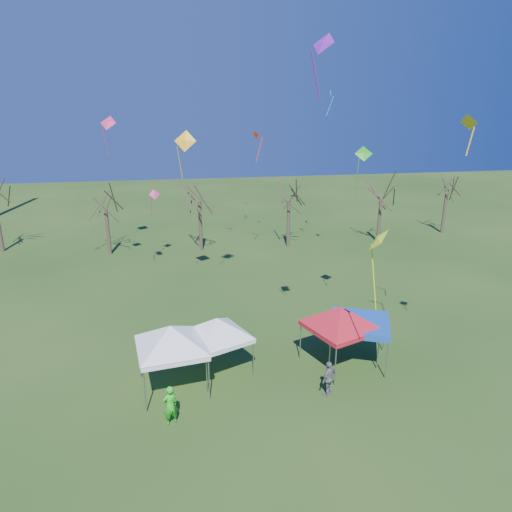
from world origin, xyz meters
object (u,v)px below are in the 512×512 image
Objects in this scene: tree_1 at (104,192)px; tree_5 at (449,180)px; tree_3 at (289,184)px; tent_red at (341,311)px; tent_white_west at (170,330)px; person_grey at (329,378)px; tree_2 at (199,184)px; tent_white_mid at (217,322)px; tree_4 at (383,182)px; person_green at (170,405)px; tent_blue at (360,324)px.

tree_5 is at bearing 2.35° from tree_1.
tent_red is (-2.64, -21.27, -3.00)m from tree_3.
tent_white_west reaches higher than person_grey.
tree_2 is at bearing -1.85° from tree_1.
tree_2 reaches higher than tent_white_mid.
tree_4 reaches higher than tree_5.
tree_1 is at bearing -101.34° from person_grey.
tree_4 reaches higher than person_grey.
tree_1 reaches higher than tent_white_west.
tree_5 is 4.11× the size of person_green.
tree_2 reaches higher than tent_blue.
tree_4 is 4.51× the size of person_grey.
tent_blue is (6.90, -21.47, -4.12)m from tree_2.
tree_2 is 22.58m from tent_red.
tree_2 is 26.15m from tree_5.
tree_2 is at bearing 82.81° from tent_white_west.
tree_3 is at bearing -138.12° from person_green.
tree_4 is at bearing -158.35° from person_grey.
person_grey is (-2.53, -2.64, -1.29)m from tent_blue.
tent_red is (-11.96, -21.22, -2.98)m from tree_4.
tent_red is (14.16, -21.87, -2.72)m from tree_1.
tree_3 is at bearing 66.82° from tent_white_mid.
tent_white_west is 1.07× the size of tent_red.
tent_white_mid is (-26.63, -22.90, -2.91)m from tree_5.
tree_5 is at bearing -160.85° from person_green.
tent_white_west is at bearing -97.19° from tree_2.
tent_white_west is 2.39× the size of person_green.
tent_white_mid is 2.02× the size of person_green.
tree_3 is (8.40, -0.33, -0.21)m from tree_2.
person_green is (-2.40, -3.65, -1.91)m from tent_white_mid.
tree_2 is 22.92m from tent_blue.
person_green is at bearing -96.76° from tree_2.
person_grey is at bearing -119.36° from tree_4.
tree_4 is 1.82× the size of tent_white_west.
tree_1 is 23.38m from tent_white_west.
tree_4 reaches higher than tent_white_west.
tree_5 reaches higher than tent_white_west.
tree_3 is 1.83× the size of tent_white_west.
tent_red is at bearing -57.08° from tree_1.
tent_blue is at bearing -172.80° from person_grey.
tree_1 reaches higher than tree_5.
tent_red is at bearing -119.40° from tree_4.
tent_blue is (9.71, 0.80, -0.94)m from tent_white_west.
person_grey is at bearing -130.10° from tree_5.
tree_4 is 4.34× the size of person_green.
tree_4 is at bearing -0.26° from tree_3.
tree_5 is at bearing 50.35° from tent_blue.
tent_blue is at bearing -1.92° from tent_white_mid.
tree_3 is 2.16× the size of tent_white_mid.
tree_5 is (34.49, 1.42, -0.06)m from tree_1.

